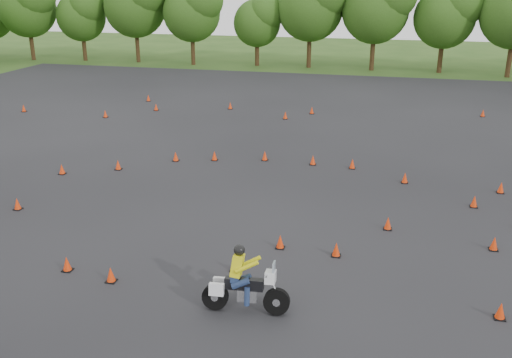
# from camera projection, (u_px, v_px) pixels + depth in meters

# --- Properties ---
(ground) EXTENTS (140.00, 140.00, 0.00)m
(ground) POSITION_uv_depth(u_px,v_px,m) (228.00, 252.00, 18.91)
(ground) COLOR #2D5119
(ground) RESTS_ON ground
(asphalt_pad) EXTENTS (62.00, 62.00, 0.00)m
(asphalt_pad) POSITION_uv_depth(u_px,v_px,m) (267.00, 190.00, 24.40)
(asphalt_pad) COLOR black
(asphalt_pad) RESTS_ON ground
(treeline) EXTENTS (86.88, 32.60, 10.43)m
(treeline) POSITION_uv_depth(u_px,v_px,m) (374.00, 26.00, 48.60)
(treeline) COLOR #2B4F16
(treeline) RESTS_ON ground
(traffic_cones) EXTENTS (35.70, 32.36, 0.45)m
(traffic_cones) POSITION_uv_depth(u_px,v_px,m) (264.00, 198.00, 22.93)
(traffic_cones) COLOR red
(traffic_cones) RESTS_ON asphalt_pad
(rider_yellow) EXTENTS (2.47, 0.94, 1.86)m
(rider_yellow) POSITION_uv_depth(u_px,v_px,m) (245.00, 282.00, 15.22)
(rider_yellow) COLOR #D2CC12
(rider_yellow) RESTS_ON ground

